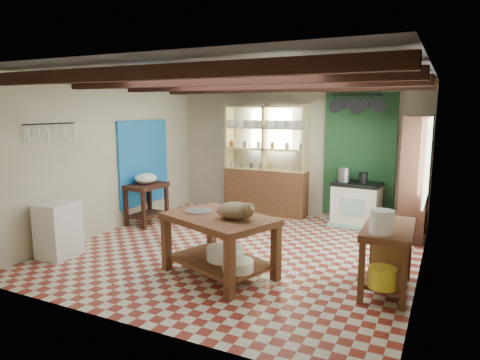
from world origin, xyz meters
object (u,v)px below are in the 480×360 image
at_px(right_counter, 387,258).
at_px(stove, 356,204).
at_px(cat, 236,211).
at_px(white_cabinet, 58,230).
at_px(work_table, 219,246).
at_px(prep_table, 147,204).

bearing_deg(right_counter, stove, 106.12).
relative_size(right_counter, cat, 2.33).
distance_m(white_cabinet, right_counter, 4.49).
xyz_separation_m(work_table, prep_table, (-2.40, 1.57, -0.01)).
distance_m(work_table, right_counter, 2.03).
xyz_separation_m(prep_table, white_cabinet, (-0.02, -1.97, 0.02)).
xyz_separation_m(work_table, white_cabinet, (-2.42, -0.41, 0.01)).
height_order(stove, white_cabinet, stove).
bearing_deg(stove, prep_table, -152.18).
height_order(stove, prep_table, stove).
bearing_deg(work_table, prep_table, 166.89).
bearing_deg(right_counter, work_table, -168.80).
xyz_separation_m(prep_table, cat, (2.65, -1.61, 0.51)).
xyz_separation_m(work_table, stove, (1.11, 3.12, 0.01)).
height_order(work_table, white_cabinet, white_cabinet).
height_order(prep_table, right_counter, right_counter).
bearing_deg(cat, white_cabinet, -162.12).
distance_m(right_counter, cat, 1.87).
bearing_deg(white_cabinet, right_counter, 8.50).
bearing_deg(cat, stove, 84.96).
xyz_separation_m(work_table, right_counter, (1.98, 0.47, -0.00)).
bearing_deg(white_cabinet, stove, 42.25).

